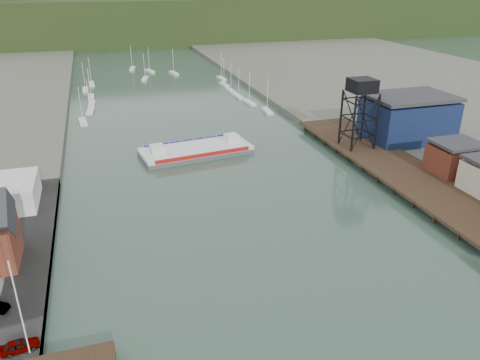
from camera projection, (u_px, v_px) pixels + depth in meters
east_land at (480, 112)px, 146.93m from camera, size 120.00×400.00×3.20m
east_pier at (395, 165)px, 100.79m from camera, size 14.00×70.00×2.45m
flagpole at (19, 309)px, 49.06m from camera, size 0.16×0.16×12.00m
lift_tower at (362, 90)px, 106.03m from camera, size 6.50×6.50×16.00m
blue_shed at (408, 118)px, 115.29m from camera, size 20.50×14.50×11.30m
marina_sailboats at (161, 90)px, 173.13m from camera, size 57.71×92.65×0.90m
distant_hills at (118, 22)px, 310.27m from camera, size 500.00×120.00×80.00m
chain_ferry at (196, 150)px, 111.76m from camera, size 27.09×13.70×3.74m
car_west_a at (20, 345)px, 51.53m from camera, size 4.31×2.26×1.40m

